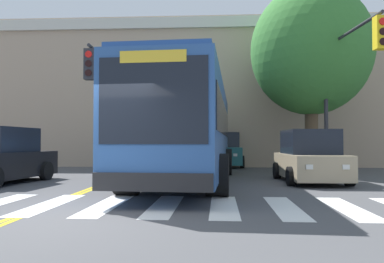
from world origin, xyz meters
name	(u,v)px	position (x,y,z in m)	size (l,w,h in m)	color
ground_plane	(76,219)	(0.00, 0.00, 0.00)	(120.00, 120.00, 0.00)	#4C4C4F
crosswalk	(135,205)	(0.76, 1.41, 0.00)	(11.89, 3.09, 0.01)	white
lane_line_yellow_inner	(152,165)	(-1.18, 15.41, 0.00)	(0.12, 36.00, 0.01)	gold
lane_line_yellow_outer	(154,165)	(-1.02, 15.41, 0.00)	(0.12, 36.00, 0.01)	gold
city_bus	(189,128)	(1.59, 6.55, 1.84)	(3.38, 11.76, 3.42)	#2D5699
car_tan_far_lane	(309,158)	(5.69, 6.41, 0.81)	(2.03, 3.85, 1.77)	tan
car_teal_behind_bus	(224,151)	(3.05, 14.70, 0.86)	(2.18, 4.83, 1.90)	#236B70
traffic_light_near_corner	(345,73)	(7.18, 7.21, 3.86)	(0.68, 4.27, 5.77)	#28282D
traffic_light_overhead	(108,91)	(-1.60, 7.66, 3.34)	(0.34, 4.51, 4.83)	#28282D
street_tree_curbside_large	(311,51)	(6.82, 10.45, 5.45)	(6.75, 7.07, 8.35)	brown
building_facade	(146,101)	(-2.11, 18.73, 4.17)	(39.80, 10.00, 8.33)	tan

